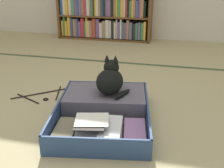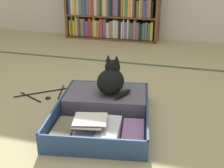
% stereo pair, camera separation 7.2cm
% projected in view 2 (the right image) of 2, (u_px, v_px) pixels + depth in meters
% --- Properties ---
extents(ground_plane, '(10.00, 10.00, 0.00)m').
position_uv_depth(ground_plane, '(85.00, 120.00, 1.84)').
color(ground_plane, tan).
extents(tatami_border, '(4.80, 0.05, 0.00)m').
position_uv_depth(tatami_border, '(128.00, 63.00, 2.95)').
color(tatami_border, '#3C5233').
rests_on(tatami_border, ground_plane).
extents(bookshelf, '(1.27, 0.26, 0.91)m').
position_uv_depth(bookshelf, '(111.00, 6.00, 3.80)').
color(bookshelf, brown).
rests_on(bookshelf, ground_plane).
extents(open_suitcase, '(0.70, 0.86, 0.12)m').
position_uv_depth(open_suitcase, '(104.00, 109.00, 1.87)').
color(open_suitcase, navy).
rests_on(open_suitcase, ground_plane).
extents(black_cat, '(0.24, 0.25, 0.25)m').
position_uv_depth(black_cat, '(111.00, 80.00, 1.92)').
color(black_cat, black).
rests_on(black_cat, open_suitcase).
extents(clothes_hanger, '(0.37, 0.34, 0.01)m').
position_uv_depth(clothes_hanger, '(46.00, 94.00, 2.21)').
color(clothes_hanger, black).
rests_on(clothes_hanger, ground_plane).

